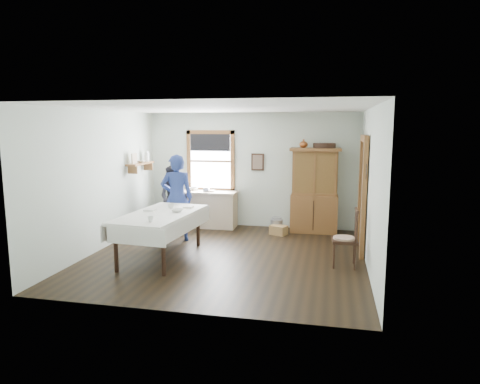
# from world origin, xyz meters

# --- Properties ---
(room) EXTENTS (5.01, 5.01, 2.70)m
(room) POSITION_xyz_m (0.00, 0.00, 1.35)
(room) COLOR black
(room) RESTS_ON ground
(window) EXTENTS (1.18, 0.07, 1.48)m
(window) POSITION_xyz_m (-1.00, 2.47, 1.63)
(window) COLOR white
(window) RESTS_ON room
(doorway) EXTENTS (0.09, 1.14, 2.22)m
(doorway) POSITION_xyz_m (2.46, 0.85, 1.16)
(doorway) COLOR #4D4337
(doorway) RESTS_ON room
(wall_shelf) EXTENTS (0.24, 1.00, 0.44)m
(wall_shelf) POSITION_xyz_m (-2.37, 1.54, 1.57)
(wall_shelf) COLOR brown
(wall_shelf) RESTS_ON room
(framed_picture) EXTENTS (0.30, 0.04, 0.40)m
(framed_picture) POSITION_xyz_m (0.15, 2.46, 1.55)
(framed_picture) COLOR black
(framed_picture) RESTS_ON room
(rug_beater) EXTENTS (0.01, 0.27, 0.27)m
(rug_beater) POSITION_xyz_m (2.45, 0.30, 1.72)
(rug_beater) COLOR black
(rug_beater) RESTS_ON room
(work_counter) EXTENTS (1.51, 0.58, 0.86)m
(work_counter) POSITION_xyz_m (-1.05, 2.18, 0.43)
(work_counter) COLOR tan
(work_counter) RESTS_ON room
(china_hutch) EXTENTS (1.13, 0.56, 1.91)m
(china_hutch) POSITION_xyz_m (1.50, 2.19, 0.95)
(china_hutch) COLOR brown
(china_hutch) RESTS_ON room
(dining_table) EXTENTS (1.27, 2.16, 0.83)m
(dining_table) POSITION_xyz_m (-1.14, -0.35, 0.41)
(dining_table) COLOR white
(dining_table) RESTS_ON room
(spindle_chair) EXTENTS (0.49, 0.49, 1.01)m
(spindle_chair) POSITION_xyz_m (2.12, -0.15, 0.51)
(spindle_chair) COLOR black
(spindle_chair) RESTS_ON room
(pail) EXTENTS (0.32, 0.32, 0.29)m
(pail) POSITION_xyz_m (0.68, 1.99, 0.15)
(pail) COLOR gray
(pail) RESTS_ON room
(wicker_basket) EXTENTS (0.42, 0.37, 0.21)m
(wicker_basket) POSITION_xyz_m (0.75, 1.77, 0.10)
(wicker_basket) COLOR #9E7447
(wicker_basket) RESTS_ON room
(woman_blue) EXTENTS (0.71, 0.58, 1.68)m
(woman_blue) POSITION_xyz_m (-1.27, 0.85, 0.84)
(woman_blue) COLOR navy
(woman_blue) RESTS_ON room
(figure_dark) EXTENTS (0.70, 0.56, 1.38)m
(figure_dark) POSITION_xyz_m (-1.68, 1.76, 0.69)
(figure_dark) COLOR black
(figure_dark) RESTS_ON room
(table_cup_a) EXTENTS (0.13, 0.13, 0.09)m
(table_cup_a) POSITION_xyz_m (-1.11, 0.10, 0.88)
(table_cup_a) COLOR silver
(table_cup_a) RESTS_ON dining_table
(table_cup_b) EXTENTS (0.11, 0.11, 0.09)m
(table_cup_b) POSITION_xyz_m (-1.02, -1.05, 0.88)
(table_cup_b) COLOR silver
(table_cup_b) RESTS_ON dining_table
(table_bowl) EXTENTS (0.30, 0.30, 0.06)m
(table_bowl) POSITION_xyz_m (-0.89, -0.17, 0.86)
(table_bowl) COLOR silver
(table_bowl) RESTS_ON dining_table
(counter_book) EXTENTS (0.20, 0.24, 0.02)m
(counter_book) POSITION_xyz_m (-1.01, 2.15, 0.87)
(counter_book) COLOR brown
(counter_book) RESTS_ON work_counter
(counter_bowl) EXTENTS (0.27, 0.27, 0.07)m
(counter_bowl) POSITION_xyz_m (-1.38, 2.28, 0.89)
(counter_bowl) COLOR silver
(counter_bowl) RESTS_ON work_counter
(shelf_bowl) EXTENTS (0.22, 0.22, 0.05)m
(shelf_bowl) POSITION_xyz_m (-2.37, 1.55, 1.60)
(shelf_bowl) COLOR silver
(shelf_bowl) RESTS_ON wall_shelf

